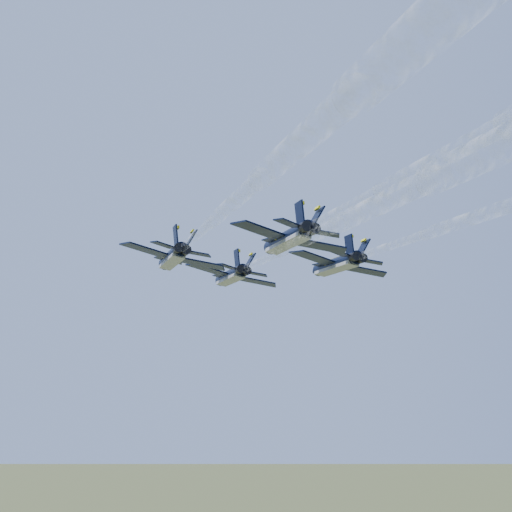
{
  "coord_description": "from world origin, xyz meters",
  "views": [
    {
      "loc": [
        6.33,
        -87.81,
        83.08
      ],
      "look_at": [
        3.19,
        1.49,
        101.62
      ],
      "focal_mm": 50.0,
      "sensor_mm": 36.0,
      "label": 1
    }
  ],
  "objects_px": {
    "jet_lead": "(230,276)",
    "jet_right": "(335,265)",
    "jet_left": "(172,258)",
    "jet_slot": "(287,239)"
  },
  "relations": [
    {
      "from": "jet_lead",
      "to": "jet_right",
      "type": "bearing_deg",
      "value": -46.49
    },
    {
      "from": "jet_left",
      "to": "jet_slot",
      "type": "bearing_deg",
      "value": -51.63
    },
    {
      "from": "jet_left",
      "to": "jet_slot",
      "type": "height_order",
      "value": "same"
    },
    {
      "from": "jet_slot",
      "to": "jet_lead",
      "type": "bearing_deg",
      "value": 91.34
    },
    {
      "from": "jet_lead",
      "to": "jet_left",
      "type": "relative_size",
      "value": 1.0
    },
    {
      "from": "jet_right",
      "to": "jet_slot",
      "type": "relative_size",
      "value": 1.0
    },
    {
      "from": "jet_lead",
      "to": "jet_right",
      "type": "xyz_separation_m",
      "value": [
        14.1,
        -7.78,
        0.0
      ]
    },
    {
      "from": "jet_left",
      "to": "jet_right",
      "type": "distance_m",
      "value": 21.02
    },
    {
      "from": "jet_left",
      "to": "jet_lead",
      "type": "bearing_deg",
      "value": 47.06
    },
    {
      "from": "jet_left",
      "to": "jet_right",
      "type": "relative_size",
      "value": 1.0
    }
  ]
}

